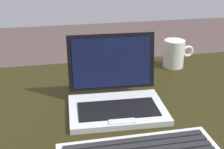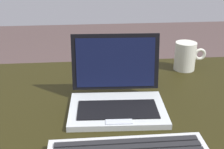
{
  "view_description": "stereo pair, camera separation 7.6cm",
  "coord_description": "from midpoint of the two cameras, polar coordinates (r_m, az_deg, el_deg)",
  "views": [
    {
      "loc": [
        -0.09,
        -0.73,
        1.17
      ],
      "look_at": [
        0.05,
        -0.04,
        0.87
      ],
      "focal_mm": 47.93,
      "sensor_mm": 36.0,
      "label": 1
    },
    {
      "loc": [
        -0.02,
        -0.74,
        1.17
      ],
      "look_at": [
        0.05,
        -0.04,
        0.87
      ],
      "focal_mm": 47.93,
      "sensor_mm": 36.0,
      "label": 2
    }
  ],
  "objects": [
    {
      "name": "laptop_front",
      "position": [
        0.82,
        3.57,
        -3.99
      ],
      "size": [
        0.27,
        0.22,
        0.19
      ],
      "color": "#B9BFBF",
      "rests_on": "desk"
    },
    {
      "name": "desk",
      "position": [
        0.9,
        -0.79,
        -11.65
      ],
      "size": [
        1.31,
        0.71,
        0.75
      ],
      "color": "black",
      "rests_on": "ground"
    },
    {
      "name": "coffee_mug",
      "position": [
        1.12,
        15.78,
        3.38
      ],
      "size": [
        0.11,
        0.08,
        0.1
      ],
      "color": "silver",
      "rests_on": "desk"
    }
  ]
}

